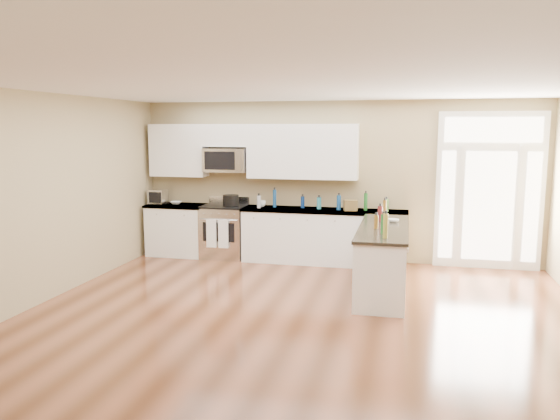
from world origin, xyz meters
name	(u,v)px	position (x,y,z in m)	size (l,w,h in m)	color
ground	(286,343)	(0.00, 0.00, 0.00)	(8.00, 8.00, 0.00)	#532C17
room_shell	(287,188)	(0.00, 0.00, 1.71)	(8.00, 8.00, 8.00)	tan
back_cabinet_left	(178,231)	(-2.87, 3.69, 0.44)	(1.10, 0.66, 0.94)	white
back_cabinet_right	(324,238)	(-0.16, 3.69, 0.44)	(2.85, 0.66, 0.94)	white
peninsula_cabinet	(383,261)	(0.93, 2.24, 0.43)	(0.69, 2.32, 0.94)	white
upper_cabinet_left	(179,150)	(-2.88, 3.83, 1.93)	(1.04, 0.33, 0.95)	white
upper_cabinet_right	(302,152)	(-0.57, 3.83, 1.93)	(1.94, 0.33, 0.95)	white
upper_cabinet_short	(227,135)	(-1.95, 3.83, 2.20)	(0.82, 0.33, 0.40)	white
microwave	(226,160)	(-1.95, 3.80, 1.76)	(0.78, 0.41, 0.42)	silver
entry_door	(489,191)	(2.55, 3.95, 1.30)	(1.70, 0.10, 2.60)	white
kitchen_range	(224,231)	(-1.97, 3.69, 0.48)	(0.77, 0.69, 1.08)	silver
stockpot	(231,200)	(-1.82, 3.62, 1.06)	(0.28, 0.28, 0.22)	black
toaster_oven	(158,197)	(-3.26, 3.69, 1.07)	(0.31, 0.24, 0.27)	silver
cardboard_box	(350,205)	(0.30, 3.67, 1.03)	(0.22, 0.16, 0.18)	brown
bowl_left	(176,203)	(-2.92, 3.73, 0.96)	(0.20, 0.20, 0.05)	white
bowl_peninsula	(394,221)	(1.05, 2.65, 0.96)	(0.15, 0.15, 0.05)	white
cup_counter	(262,204)	(-1.29, 3.76, 1.00)	(0.14, 0.14, 0.11)	white
counter_bottles	(344,208)	(0.26, 3.06, 1.07)	(2.34, 2.45, 0.32)	#19591E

